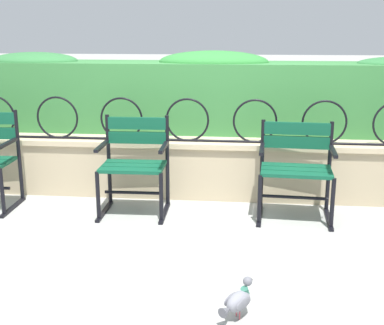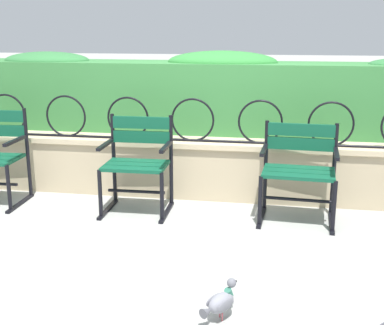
{
  "view_description": "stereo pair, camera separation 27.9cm",
  "coord_description": "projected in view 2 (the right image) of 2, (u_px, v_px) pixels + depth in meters",
  "views": [
    {
      "loc": [
        0.43,
        -3.9,
        1.62
      ],
      "look_at": [
        0.0,
        0.17,
        0.55
      ],
      "focal_mm": 47.87,
      "sensor_mm": 36.0,
      "label": 1
    },
    {
      "loc": [
        0.7,
        -3.86,
        1.62
      ],
      "look_at": [
        0.0,
        0.17,
        0.55
      ],
      "focal_mm": 47.87,
      "sensor_mm": 36.0,
      "label": 2
    }
  ],
  "objects": [
    {
      "name": "park_chair_centre_left",
      "position": [
        138.0,
        161.0,
        4.62
      ],
      "size": [
        0.6,
        0.53,
        0.86
      ],
      "color": "#0F4C33",
      "rests_on": "ground"
    },
    {
      "name": "ground_plane",
      "position": [
        189.0,
        232.0,
        4.21
      ],
      "size": [
        60.0,
        60.0,
        0.0
      ],
      "primitive_type": "plane",
      "color": "#9E9E99"
    },
    {
      "name": "stone_wall",
      "position": [
        206.0,
        168.0,
        5.06
      ],
      "size": [
        6.82,
        0.41,
        0.57
      ],
      "color": "tan",
      "rests_on": "ground"
    },
    {
      "name": "hedge_row",
      "position": [
        214.0,
        93.0,
        5.38
      ],
      "size": [
        6.68,
        0.68,
        0.84
      ],
      "color": "#387A3D",
      "rests_on": "stone_wall"
    },
    {
      "name": "park_chair_centre_right",
      "position": [
        299.0,
        168.0,
        4.4
      ],
      "size": [
        0.67,
        0.56,
        0.83
      ],
      "color": "#0F4C33",
      "rests_on": "ground"
    },
    {
      "name": "iron_arch_fence",
      "position": [
        194.0,
        122.0,
        4.89
      ],
      "size": [
        6.29,
        0.02,
        0.42
      ],
      "color": "black",
      "rests_on": "stone_wall"
    },
    {
      "name": "pigeon_near_chairs",
      "position": [
        221.0,
        302.0,
        2.92
      ],
      "size": [
        0.21,
        0.26,
        0.22
      ],
      "color": "gray",
      "rests_on": "ground"
    }
  ]
}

